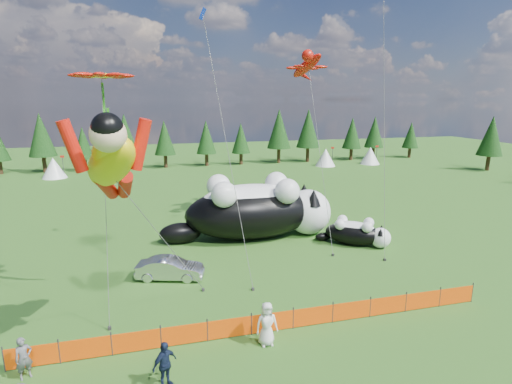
{
  "coord_description": "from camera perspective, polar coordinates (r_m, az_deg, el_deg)",
  "views": [
    {
      "loc": [
        -4.91,
        -18.76,
        10.46
      ],
      "look_at": [
        1.04,
        4.0,
        4.99
      ],
      "focal_mm": 28.0,
      "sensor_mm": 36.0,
      "label": 1
    }
  ],
  "objects": [
    {
      "name": "safety_fence",
      "position": [
        19.27,
        2.38,
        -18.03
      ],
      "size": [
        22.06,
        0.06,
        1.1
      ],
      "color": "#262626",
      "rests_on": "ground"
    },
    {
      "name": "car",
      "position": [
        24.7,
        -12.18,
        -10.63
      ],
      "size": [
        4.2,
        2.42,
        1.31
      ],
      "primitive_type": "imported",
      "rotation": [
        0.0,
        0.0,
        1.29
      ],
      "color": "silver",
      "rests_on": "ground"
    },
    {
      "name": "ground",
      "position": [
        22.03,
        0.01,
        -15.26
      ],
      "size": [
        160.0,
        160.0,
        0.0
      ],
      "primitive_type": "plane",
      "color": "#0C390A",
      "rests_on": "ground"
    },
    {
      "name": "superhero_kite",
      "position": [
        16.29,
        -20.05,
        3.92
      ],
      "size": [
        6.93,
        7.7,
        11.28
      ],
      "color": "yellow",
      "rests_on": "ground"
    },
    {
      "name": "gecko_kite",
      "position": [
        35.05,
        7.26,
        17.41
      ],
      "size": [
        3.97,
        12.41,
        15.9
      ],
      "color": "red",
      "rests_on": "ground"
    },
    {
      "name": "spectator_c",
      "position": [
        16.39,
        -12.91,
        -22.91
      ],
      "size": [
        1.19,
        1.08,
        1.83
      ],
      "primitive_type": "imported",
      "rotation": [
        0.0,
        0.0,
        0.63
      ],
      "color": "#141E38",
      "rests_on": "ground"
    },
    {
      "name": "spectator_e",
      "position": [
        18.19,
        1.55,
        -18.32
      ],
      "size": [
        0.96,
        0.63,
        1.97
      ],
      "primitive_type": "imported",
      "rotation": [
        0.0,
        0.0,
        -0.0
      ],
      "color": "silver",
      "rests_on": "ground"
    },
    {
      "name": "flower_kite",
      "position": [
        20.64,
        -21.17,
        14.79
      ],
      "size": [
        3.9,
        4.72,
        11.77
      ],
      "color": "red",
      "rests_on": "ground"
    },
    {
      "name": "cat_large",
      "position": [
        30.6,
        0.27,
        -2.4
      ],
      "size": [
        13.36,
        4.94,
        4.83
      ],
      "rotation": [
        0.0,
        0.0,
        -0.03
      ],
      "color": "black",
      "rests_on": "ground"
    },
    {
      "name": "diamond_kite_a",
      "position": [
        26.72,
        -7.25,
        22.16
      ],
      "size": [
        1.87,
        7.16,
        16.9
      ],
      "color": "#0D2EC4",
      "rests_on": "ground"
    },
    {
      "name": "festival_tents",
      "position": [
        61.54,
        0.5,
        4.61
      ],
      "size": [
        50.0,
        3.2,
        2.8
      ],
      "primitive_type": null,
      "color": "white",
      "rests_on": "ground"
    },
    {
      "name": "cat_small",
      "position": [
        30.32,
        14.18,
        -5.62
      ],
      "size": [
        4.82,
        3.96,
        1.99
      ],
      "rotation": [
        0.0,
        0.0,
        -0.62
      ],
      "color": "black",
      "rests_on": "ground"
    },
    {
      "name": "spectator_a",
      "position": [
        18.68,
        -30.25,
        -19.82
      ],
      "size": [
        0.74,
        0.66,
        1.7
      ],
      "primitive_type": "imported",
      "rotation": [
        0.0,
        0.0,
        0.5
      ],
      "color": "#58585D",
      "rests_on": "ground"
    },
    {
      "name": "tree_line",
      "position": [
        64.27,
        -10.27,
        7.1
      ],
      "size": [
        90.0,
        4.0,
        8.0
      ],
      "primitive_type": null,
      "color": "black",
      "rests_on": "ground"
    }
  ]
}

